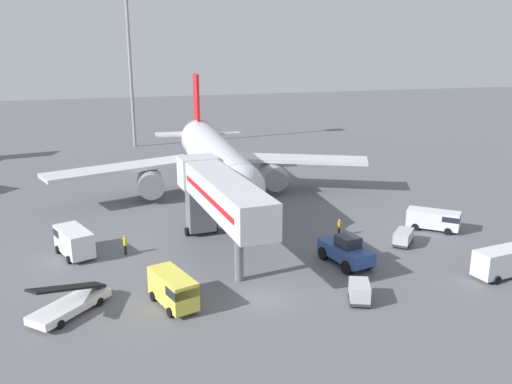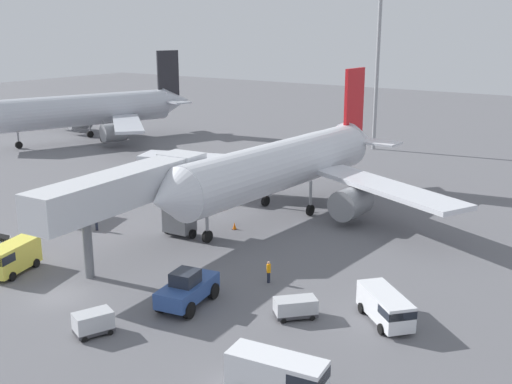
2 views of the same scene
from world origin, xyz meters
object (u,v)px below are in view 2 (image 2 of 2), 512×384
at_px(pushback_tug, 187,289).
at_px(airplane_background, 92,110).
at_px(jet_bridge, 134,190).
at_px(service_van_near_center, 75,206).
at_px(service_van_mid_left, 12,257).
at_px(baggage_cart_far_left, 93,322).
at_px(apron_light_mast, 379,27).
at_px(service_van_outer_left, 386,306).
at_px(safety_cone_alpha, 234,226).
at_px(service_van_outer_right, 279,375).
at_px(baggage_cart_far_center, 295,307).
at_px(ground_crew_worker_foreground, 96,221).
at_px(airplane_at_gate, 285,166).
at_px(ground_crew_worker_midground, 269,271).

distance_m(pushback_tug, airplane_background, 65.89).
distance_m(jet_bridge, service_van_near_center, 13.16).
bearing_deg(service_van_near_center, service_van_mid_left, -59.75).
height_order(baggage_cart_far_left, apron_light_mast, apron_light_mast).
relative_size(service_van_outer_left, safety_cone_alpha, 7.51).
relative_size(service_van_outer_right, baggage_cart_far_left, 2.01).
height_order(service_van_outer_right, baggage_cart_far_center, service_van_outer_right).
height_order(service_van_near_center, baggage_cart_far_center, service_van_near_center).
height_order(jet_bridge, baggage_cart_far_center, jet_bridge).
bearing_deg(apron_light_mast, ground_crew_worker_foreground, -95.42).
relative_size(airplane_at_gate, airplane_background, 1.07).
bearing_deg(service_van_mid_left, safety_cone_alpha, 67.08).
bearing_deg(service_van_outer_right, service_van_mid_left, 174.48).
bearing_deg(airplane_at_gate, service_van_outer_right, -58.58).
height_order(safety_cone_alpha, airplane_background, airplane_background).
xyz_separation_m(service_van_outer_left, safety_cone_alpha, (-19.02, 9.66, -0.80)).
xyz_separation_m(ground_crew_worker_midground, apron_light_mast, (-14.87, 51.55, 17.07)).
bearing_deg(ground_crew_worker_foreground, service_van_outer_left, -4.42).
distance_m(service_van_mid_left, baggage_cart_far_center, 22.34).
xyz_separation_m(service_van_near_center, service_van_mid_left, (6.87, -11.78, -0.03)).
bearing_deg(safety_cone_alpha, apron_light_mast, 97.26).
bearing_deg(baggage_cart_far_center, service_van_outer_right, -64.15).
xyz_separation_m(baggage_cart_far_center, apron_light_mast, (-19.43, 55.34, 17.21)).
bearing_deg(jet_bridge, safety_cone_alpha, 75.41).
relative_size(airplane_at_gate, apron_light_mast, 1.48).
relative_size(airplane_at_gate, service_van_mid_left, 7.82).
xyz_separation_m(airplane_at_gate, service_van_mid_left, (-8.47, -25.50, -3.47)).
relative_size(service_van_outer_left, baggage_cart_far_center, 1.69).
bearing_deg(baggage_cart_far_left, service_van_outer_right, 3.14).
xyz_separation_m(service_van_mid_left, baggage_cart_far_center, (21.58, 5.74, -0.56)).
height_order(airplane_at_gate, service_van_outer_left, airplane_at_gate).
height_order(baggage_cart_far_center, ground_crew_worker_midground, ground_crew_worker_midground).
distance_m(service_van_near_center, baggage_cart_far_left, 24.55).
bearing_deg(safety_cone_alpha, service_van_mid_left, -112.92).
distance_m(baggage_cart_far_center, airplane_background, 70.29).
bearing_deg(service_van_outer_left, baggage_cart_far_left, -140.55).
relative_size(service_van_near_center, airplane_background, 0.14).
bearing_deg(service_van_near_center, service_van_outer_left, -5.77).
relative_size(jet_bridge, airplane_background, 0.50).
height_order(service_van_outer_right, airplane_background, airplane_background).
distance_m(service_van_mid_left, airplane_background, 57.10).
distance_m(airplane_background, apron_light_mast, 46.70).
bearing_deg(apron_light_mast, baggage_cart_far_left, -80.77).
height_order(ground_crew_worker_midground, airplane_background, airplane_background).
height_order(jet_bridge, apron_light_mast, apron_light_mast).
bearing_deg(service_van_outer_right, service_van_near_center, 156.28).
bearing_deg(service_van_near_center, safety_cone_alpha, 23.41).
height_order(safety_cone_alpha, apron_light_mast, apron_light_mast).
height_order(service_van_outer_left, service_van_mid_left, service_van_mid_left).
relative_size(service_van_mid_left, safety_cone_alpha, 7.53).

